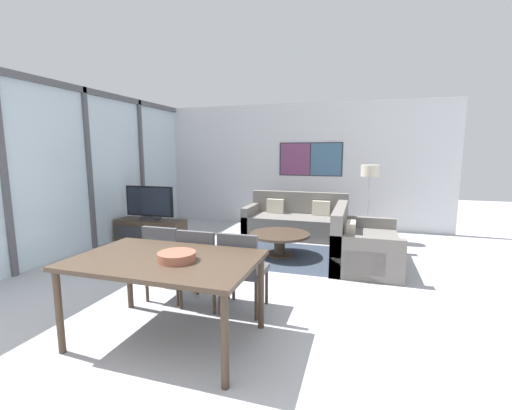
# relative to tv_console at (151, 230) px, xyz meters

# --- Properties ---
(ground_plane) EXTENTS (24.00, 24.00, 0.00)m
(ground_plane) POSITION_rel_tv_console_xyz_m (2.27, -3.71, -0.21)
(ground_plane) COLOR #B2B2B7
(wall_back) EXTENTS (7.01, 0.09, 2.80)m
(wall_back) POSITION_rel_tv_console_xyz_m (2.28, 2.30, 1.19)
(wall_back) COLOR silver
(wall_back) RESTS_ON ground_plane
(window_wall_left) EXTENTS (0.07, 6.01, 2.80)m
(window_wall_left) POSITION_rel_tv_console_xyz_m (-0.73, -0.71, 1.32)
(window_wall_left) COLOR silver
(window_wall_left) RESTS_ON ground_plane
(area_rug) EXTENTS (2.52, 1.60, 0.01)m
(area_rug) POSITION_rel_tv_console_xyz_m (2.61, -0.18, -0.21)
(area_rug) COLOR #333D4C
(area_rug) RESTS_ON ground_plane
(tv_console) EXTENTS (1.35, 0.47, 0.42)m
(tv_console) POSITION_rel_tv_console_xyz_m (0.00, 0.00, 0.00)
(tv_console) COLOR #423326
(tv_console) RESTS_ON ground_plane
(television) EXTENTS (1.01, 0.20, 0.65)m
(television) POSITION_rel_tv_console_xyz_m (0.00, 0.00, 0.53)
(television) COLOR #2D2D33
(television) RESTS_ON tv_console
(sofa_main) EXTENTS (2.04, 0.96, 0.87)m
(sofa_main) POSITION_rel_tv_console_xyz_m (2.61, 1.31, 0.07)
(sofa_main) COLOR slate
(sofa_main) RESTS_ON ground_plane
(sofa_side) EXTENTS (0.96, 1.62, 0.87)m
(sofa_side) POSITION_rel_tv_console_xyz_m (3.88, -0.21, 0.07)
(sofa_side) COLOR slate
(sofa_side) RESTS_ON ground_plane
(coffee_table) EXTENTS (0.99, 0.99, 0.38)m
(coffee_table) POSITION_rel_tv_console_xyz_m (2.61, -0.18, 0.08)
(coffee_table) COLOR #423326
(coffee_table) RESTS_ON ground_plane
(dining_table) EXTENTS (1.63, 1.04, 0.78)m
(dining_table) POSITION_rel_tv_console_xyz_m (2.23, -3.01, 0.49)
(dining_table) COLOR #423326
(dining_table) RESTS_ON ground_plane
(dining_chair_left) EXTENTS (0.46, 0.46, 0.89)m
(dining_chair_left) POSITION_rel_tv_console_xyz_m (1.76, -2.25, 0.30)
(dining_chair_left) COLOR #4C4C51
(dining_chair_left) RESTS_ON ground_plane
(dining_chair_centre) EXTENTS (0.46, 0.46, 0.89)m
(dining_chair_centre) POSITION_rel_tv_console_xyz_m (2.23, -2.30, 0.30)
(dining_chair_centre) COLOR #4C4C51
(dining_chair_centre) RESTS_ON ground_plane
(dining_chair_right) EXTENTS (0.46, 0.46, 0.89)m
(dining_chair_right) POSITION_rel_tv_console_xyz_m (2.69, -2.30, 0.30)
(dining_chair_right) COLOR #4C4C51
(dining_chair_right) RESTS_ON ground_plane
(fruit_bowl) EXTENTS (0.33, 0.33, 0.08)m
(fruit_bowl) POSITION_rel_tv_console_xyz_m (2.37, -3.05, 0.61)
(fruit_bowl) COLOR #995642
(fruit_bowl) RESTS_ON dining_table
(floor_lamp) EXTENTS (0.33, 0.33, 1.47)m
(floor_lamp) POSITION_rel_tv_console_xyz_m (4.00, 1.28, 1.03)
(floor_lamp) COLOR #2D2D33
(floor_lamp) RESTS_ON ground_plane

